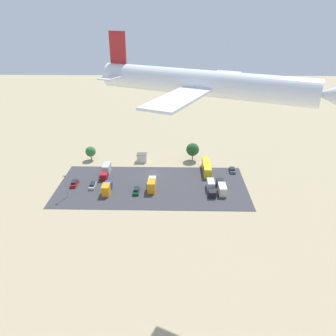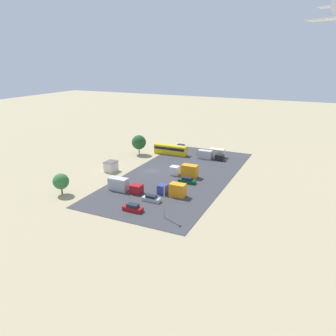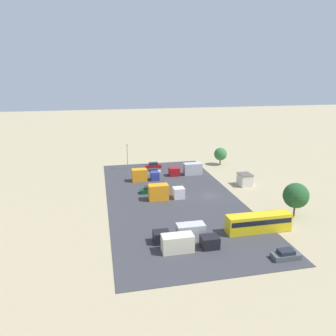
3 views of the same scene
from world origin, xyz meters
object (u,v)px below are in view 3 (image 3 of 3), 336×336
Objects in this scene: shed_building at (245,180)px; parked_truck_1 at (188,170)px; bus at (259,222)px; parked_car_3 at (286,255)px; parked_car_2 at (150,190)px; parked_truck_2 at (164,192)px; parked_car_0 at (153,166)px; parked_car_1 at (153,172)px; parked_truck_0 at (182,233)px; parked_truck_3 at (144,175)px; parked_truck_4 at (187,243)px.

parked_truck_1 is (11.73, 11.94, 0.02)m from shed_building.
bus reaches higher than parked_car_3.
parked_car_2 is 5.47m from parked_truck_2.
parked_truck_2 is (-26.08, 1.95, 0.94)m from parked_car_0.
bus is 40.73m from parked_car_1.
parked_car_0 is 0.98× the size of parked_car_2.
parked_car_0 reaches higher than parked_car_2.
parked_truck_2 is (-5.29, 22.11, 0.16)m from shed_building.
parked_car_2 is 0.58× the size of parked_truck_2.
parked_truck_2 is at bearing -154.72° from parked_car_3.
shed_building is at bearing 103.45° from parked_truck_2.
parked_car_2 is at bearing 4.14° from parked_truck_0.
parked_car_0 is 1.07× the size of parked_car_3.
parked_car_2 is (-21.30, 4.43, -0.01)m from parked_car_0.
bus is at bearing 160.50° from shed_building.
bus reaches higher than parked_car_2.
parked_truck_1 is 1.31× the size of parked_truck_3.
bus is at bearing 33.89° from parked_car_2.
parked_truck_4 is at bearing 104.44° from bus.
shed_building is at bearing 44.11° from parked_car_0.
shed_building is 0.55× the size of parked_truck_3.
parked_truck_3 is at bearing 102.12° from parked_truck_1.
bus is 1.34× the size of parked_truck_0.
parked_truck_3 is (33.59, 1.92, 0.21)m from parked_truck_0.
bus is 46.56m from parked_car_0.
parked_truck_3 is at bearing 25.90° from bus.
parked_truck_1 is at bearing 149.15° from parked_truck_2.
parked_truck_1 reaches higher than parked_car_0.
bus is at bearing 35.39° from parked_truck_2.
parked_car_2 is 24.18m from parked_truck_0.
parked_truck_1 is (45.38, 3.23, 0.87)m from parked_car_3.
parked_car_1 is 42.39m from parked_truck_4.
parked_car_1 is 0.96× the size of parked_car_2.
parked_car_0 is 6.56m from parked_car_1.
parked_car_0 is at bearing -168.13° from parked_car_3.
bus is 9.42m from parked_car_3.
parked_truck_4 is at bearing -3.33° from parked_car_0.
parked_car_0 is at bearing -10.98° from parked_car_1.
parked_truck_2 reaches higher than parked_car_0.
shed_building is 0.86× the size of parked_car_1.
parked_car_3 is at bearing 20.63° from parked_truck_3.
parked_truck_4 reaches higher than parked_car_1.
parked_car_0 is 1.02× the size of parked_car_1.
parked_truck_2 is (-4.78, -2.48, 0.95)m from parked_car_2.
parked_car_1 is at bearing 74.53° from parked_truck_1.
bus reaches higher than parked_truck_4.
parked_truck_2 is (19.01, 13.50, -0.14)m from bus.
parked_car_1 is 0.63× the size of parked_truck_3.
parked_car_2 is at bearing 1.07° from parked_truck_3.
bus is 14.87m from parked_truck_4.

